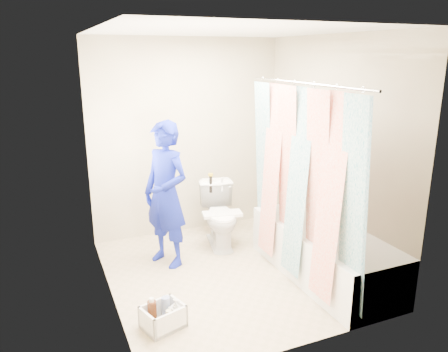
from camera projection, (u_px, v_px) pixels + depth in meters
name	position (u px, v px, depth m)	size (l,w,h in m)	color
floor	(230.00, 273.00, 4.55)	(2.60, 2.60, 0.00)	tan
ceiling	(231.00, 31.00, 3.90)	(2.40, 2.60, 0.02)	white
wall_back	(187.00, 138.00, 5.38)	(2.40, 0.02, 2.40)	#B9B08E
wall_front	(305.00, 201.00, 3.07)	(2.40, 0.02, 2.40)	#B9B08E
wall_left	(103.00, 174.00, 3.77)	(0.02, 2.60, 2.40)	#B9B08E
wall_right	(332.00, 151.00, 4.68)	(0.02, 2.60, 2.40)	#B9B08E
bathtub	(323.00, 251.00, 4.42)	(0.70, 1.75, 0.50)	silver
curtain_rod	(304.00, 83.00, 3.84)	(0.02, 0.02, 1.90)	silver
shower_curtain	(299.00, 184.00, 4.10)	(0.06, 1.75, 1.80)	silver
toilet	(220.00, 215.00, 5.14)	(0.41, 0.71, 0.73)	white
tank_lid	(222.00, 214.00, 5.01)	(0.45, 0.19, 0.03)	white
tank_internals	(214.00, 182.00, 5.22)	(0.18, 0.07, 0.24)	black
plumber	(166.00, 195.00, 4.57)	(0.57, 0.37, 1.56)	#1031A6
cleaning_caddy	(164.00, 317.00, 3.63)	(0.39, 0.35, 0.25)	white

